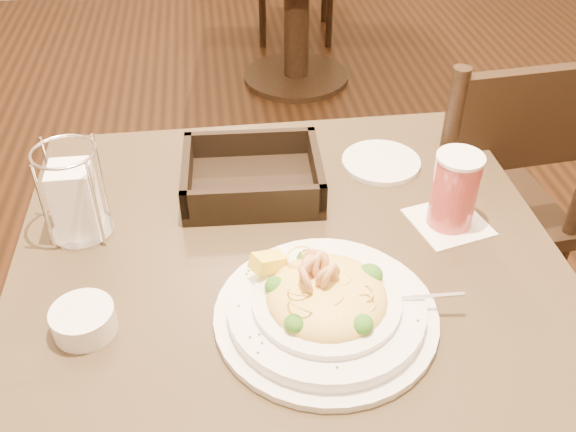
{
  "coord_description": "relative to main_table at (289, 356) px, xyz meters",
  "views": [
    {
      "loc": [
        -0.1,
        -0.77,
        1.45
      ],
      "look_at": [
        0.0,
        0.02,
        0.83
      ],
      "focal_mm": 40.0,
      "sensor_mm": 36.0,
      "label": 1
    }
  ],
  "objects": [
    {
      "name": "pasta_bowl",
      "position": [
        0.04,
        -0.13,
        0.27
      ],
      "size": [
        0.37,
        0.33,
        0.11
      ],
      "rotation": [
        0.0,
        0.0,
        -0.24
      ],
      "color": "white",
      "rests_on": "main_table"
    },
    {
      "name": "napkin_caddy",
      "position": [
        -0.34,
        0.12,
        0.31
      ],
      "size": [
        0.1,
        0.1,
        0.17
      ],
      "rotation": [
        0.0,
        0.0,
        0.05
      ],
      "color": "silver",
      "rests_on": "main_table"
    },
    {
      "name": "butter_ramekin",
      "position": [
        -0.31,
        -0.11,
        0.26
      ],
      "size": [
        0.1,
        0.1,
        0.04
      ],
      "primitive_type": "cylinder",
      "rotation": [
        0.0,
        0.0,
        0.12
      ],
      "color": "white",
      "rests_on": "main_table"
    },
    {
      "name": "dining_chair_near",
      "position": [
        0.53,
        0.44,
        -0.01
      ],
      "size": [
        0.46,
        0.46,
        0.93
      ],
      "rotation": [
        0.0,
        0.0,
        3.24
      ],
      "color": "black",
      "rests_on": "ground"
    },
    {
      "name": "main_table",
      "position": [
        0.0,
        0.0,
        0.0
      ],
      "size": [
        0.9,
        0.9,
        0.75
      ],
      "color": "black",
      "rests_on": "ground"
    },
    {
      "name": "side_plate",
      "position": [
        0.22,
        0.26,
        0.24
      ],
      "size": [
        0.17,
        0.17,
        0.01
      ],
      "primitive_type": "cylinder",
      "rotation": [
        0.0,
        0.0,
        -0.09
      ],
      "color": "white",
      "rests_on": "main_table"
    },
    {
      "name": "drink_glass",
      "position": [
        0.29,
        0.07,
        0.31
      ],
      "size": [
        0.15,
        0.15,
        0.14
      ],
      "rotation": [
        0.0,
        0.0,
        0.24
      ],
      "color": "white",
      "rests_on": "main_table"
    },
    {
      "name": "bread_basket",
      "position": [
        -0.04,
        0.21,
        0.26
      ],
      "size": [
        0.26,
        0.22,
        0.07
      ],
      "rotation": [
        0.0,
        0.0,
        -0.05
      ],
      "color": "black",
      "rests_on": "main_table"
    }
  ]
}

